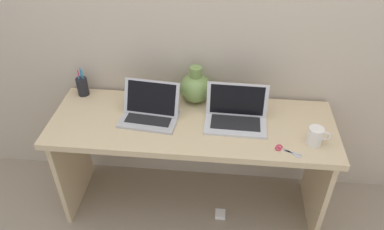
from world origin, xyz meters
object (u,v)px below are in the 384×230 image
object	(u,v)px
laptop_left	(150,109)
scissors	(284,150)
pen_cup	(82,86)
coffee_mug	(316,136)
power_brick	(220,214)
laptop_right	(236,113)
green_vase	(196,87)

from	to	relation	value
laptop_left	scissors	size ratio (longest dim) A/B	2.49
pen_cup	scissors	world-z (taller)	pen_cup
coffee_mug	power_brick	xyz separation A→B (m)	(-0.48, 0.04, -0.78)
laptop_left	laptop_right	size ratio (longest dim) A/B	0.98
laptop_left	coffee_mug	xyz separation A→B (m)	(0.94, -0.15, -0.00)
laptop_left	coffee_mug	distance (m)	0.95
coffee_mug	power_brick	size ratio (longest dim) A/B	1.76
pen_cup	power_brick	bearing A→B (deg)	-18.40
laptop_right	coffee_mug	bearing A→B (deg)	-20.86
pen_cup	scissors	distance (m)	1.32
laptop_right	green_vase	distance (m)	0.32
laptop_right	pen_cup	distance (m)	1.01
coffee_mug	scissors	xyz separation A→B (m)	(-0.17, -0.07, -0.05)
pen_cup	power_brick	size ratio (longest dim) A/B	2.74
coffee_mug	laptop_left	bearing A→B (deg)	170.71
pen_cup	scissors	size ratio (longest dim) A/B	1.34
laptop_left	green_vase	bearing A→B (deg)	39.08
laptop_right	pen_cup	xyz separation A→B (m)	(-0.99, 0.19, 0.00)
laptop_left	green_vase	distance (m)	0.33
laptop_left	power_brick	xyz separation A→B (m)	(0.46, -0.11, -0.78)
scissors	laptop_left	bearing A→B (deg)	163.77
green_vase	pen_cup	xyz separation A→B (m)	(-0.73, -0.01, -0.03)
laptop_right	pen_cup	size ratio (longest dim) A/B	1.90
laptop_right	power_brick	size ratio (longest dim) A/B	5.19
pen_cup	power_brick	world-z (taller)	pen_cup
coffee_mug	power_brick	bearing A→B (deg)	175.25
pen_cup	green_vase	bearing A→B (deg)	0.51
laptop_left	pen_cup	distance (m)	0.52
coffee_mug	scissors	bearing A→B (deg)	-157.62
green_vase	scissors	size ratio (longest dim) A/B	1.67
coffee_mug	power_brick	world-z (taller)	coffee_mug
pen_cup	coffee_mug	bearing A→B (deg)	-13.91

